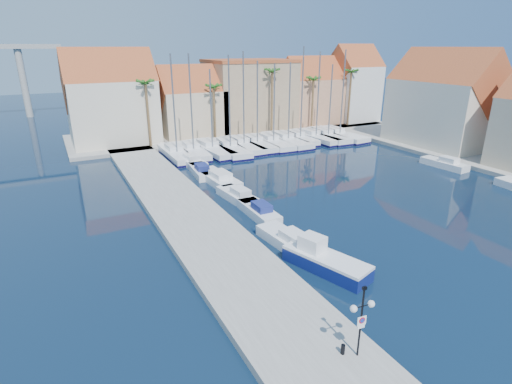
# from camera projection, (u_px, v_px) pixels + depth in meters

# --- Properties ---
(ground) EXTENTS (260.00, 260.00, 0.00)m
(ground) POSITION_uv_depth(u_px,v_px,m) (403.00, 282.00, 25.39)
(ground) COLOR black
(ground) RESTS_ON ground
(quay_west) EXTENTS (6.00, 77.00, 0.50)m
(quay_west) POSITION_uv_depth(u_px,v_px,m) (198.00, 226.00, 32.69)
(quay_west) COLOR gray
(quay_west) RESTS_ON ground
(shore_north) EXTENTS (54.00, 16.00, 0.50)m
(shore_north) POSITION_uv_depth(u_px,v_px,m) (235.00, 130.00, 69.65)
(shore_north) COLOR gray
(shore_north) RESTS_ON ground
(shore_east) EXTENTS (12.00, 60.00, 0.50)m
(shore_east) POSITION_uv_depth(u_px,v_px,m) (495.00, 160.00, 51.60)
(shore_east) COLOR gray
(shore_east) RESTS_ON ground
(lamp_post) EXTENTS (1.27, 0.43, 3.75)m
(lamp_post) POSITION_uv_depth(u_px,v_px,m) (362.00, 311.00, 17.83)
(lamp_post) COLOR black
(lamp_post) RESTS_ON quay_west
(bollard) EXTENTS (0.20, 0.20, 0.50)m
(bollard) POSITION_uv_depth(u_px,v_px,m) (343.00, 349.00, 18.69)
(bollard) COLOR black
(bollard) RESTS_ON quay_west
(fishing_boat) EXTENTS (3.76, 6.33, 2.10)m
(fishing_boat) POSITION_uv_depth(u_px,v_px,m) (324.00, 260.00, 26.59)
(fishing_boat) COLOR navy
(fishing_boat) RESTS_ON ground
(motorboat_west_0) EXTENTS (2.53, 6.23, 1.40)m
(motorboat_west_0) POSITION_uv_depth(u_px,v_px,m) (290.00, 241.00, 29.62)
(motorboat_west_0) COLOR white
(motorboat_west_0) RESTS_ON ground
(motorboat_west_1) EXTENTS (1.78, 5.47, 1.40)m
(motorboat_west_1) POSITION_uv_depth(u_px,v_px,m) (259.00, 211.00, 34.94)
(motorboat_west_1) COLOR white
(motorboat_west_1) RESTS_ON ground
(motorboat_west_2) EXTENTS (2.34, 5.77, 1.40)m
(motorboat_west_2) POSITION_uv_depth(u_px,v_px,m) (238.00, 196.00, 38.48)
(motorboat_west_2) COLOR white
(motorboat_west_2) RESTS_ON ground
(motorboat_west_3) EXTENTS (2.84, 7.59, 1.40)m
(motorboat_west_3) POSITION_uv_depth(u_px,v_px,m) (218.00, 178.00, 43.68)
(motorboat_west_3) COLOR white
(motorboat_west_3) RESTS_ON ground
(motorboat_west_4) EXTENTS (2.38, 5.91, 1.40)m
(motorboat_west_4) POSITION_uv_depth(u_px,v_px,m) (201.00, 171.00, 46.22)
(motorboat_west_4) COLOR white
(motorboat_west_4) RESTS_ON ground
(motorboat_west_5) EXTENTS (2.69, 6.71, 1.40)m
(motorboat_west_5) POSITION_uv_depth(u_px,v_px,m) (190.00, 160.00, 50.34)
(motorboat_west_5) COLOR white
(motorboat_west_5) RESTS_ON ground
(motorboat_west_6) EXTENTS (3.05, 7.66, 1.40)m
(motorboat_west_6) POSITION_uv_depth(u_px,v_px,m) (173.00, 150.00, 55.51)
(motorboat_west_6) COLOR white
(motorboat_west_6) RESTS_ON ground
(motorboat_east_1) EXTENTS (2.27, 5.85, 1.40)m
(motorboat_east_1) POSITION_uv_depth(u_px,v_px,m) (445.00, 163.00, 49.10)
(motorboat_east_1) COLOR white
(motorboat_east_1) RESTS_ON ground
(sailboat_0) EXTENTS (2.67, 10.03, 13.25)m
(sailboat_0) POSITION_uv_depth(u_px,v_px,m) (176.00, 154.00, 53.24)
(sailboat_0) COLOR white
(sailboat_0) RESTS_ON ground
(sailboat_1) EXTENTS (3.33, 10.15, 13.24)m
(sailboat_1) POSITION_uv_depth(u_px,v_px,m) (193.00, 151.00, 54.72)
(sailboat_1) COLOR white
(sailboat_1) RESTS_ON ground
(sailboat_2) EXTENTS (3.79, 11.24, 11.29)m
(sailboat_2) POSITION_uv_depth(u_px,v_px,m) (211.00, 149.00, 55.88)
(sailboat_2) COLOR white
(sailboat_2) RESTS_ON ground
(sailboat_3) EXTENTS (3.79, 11.41, 13.04)m
(sailboat_3) POSITION_uv_depth(u_px,v_px,m) (229.00, 148.00, 56.28)
(sailboat_3) COLOR white
(sailboat_3) RESTS_ON ground
(sailboat_4) EXTENTS (3.09, 10.69, 13.46)m
(sailboat_4) POSITION_uv_depth(u_px,v_px,m) (242.00, 145.00, 57.93)
(sailboat_4) COLOR white
(sailboat_4) RESTS_ON ground
(sailboat_5) EXTENTS (3.04, 10.48, 12.23)m
(sailboat_5) POSITION_uv_depth(u_px,v_px,m) (256.00, 143.00, 58.81)
(sailboat_5) COLOR white
(sailboat_5) RESTS_ON ground
(sailboat_6) EXTENTS (3.29, 10.65, 11.81)m
(sailboat_6) POSITION_uv_depth(u_px,v_px,m) (272.00, 142.00, 59.68)
(sailboat_6) COLOR white
(sailboat_6) RESTS_ON ground
(sailboat_7) EXTENTS (2.98, 11.20, 11.94)m
(sailboat_7) POSITION_uv_depth(u_px,v_px,m) (286.00, 140.00, 60.97)
(sailboat_7) COLOR white
(sailboat_7) RESTS_ON ground
(sailboat_8) EXTENTS (2.47, 8.72, 14.07)m
(sailboat_8) POSITION_uv_depth(u_px,v_px,m) (299.00, 138.00, 62.01)
(sailboat_8) COLOR white
(sailboat_8) RESTS_ON ground
(sailboat_9) EXTENTS (3.73, 10.92, 13.34)m
(sailboat_9) POSITION_uv_depth(u_px,v_px,m) (313.00, 137.00, 63.14)
(sailboat_9) COLOR white
(sailboat_9) RESTS_ON ground
(sailboat_10) EXTENTS (3.34, 10.70, 11.53)m
(sailboat_10) POSITION_uv_depth(u_px,v_px,m) (326.00, 136.00, 63.72)
(sailboat_10) COLOR white
(sailboat_10) RESTS_ON ground
(sailboat_11) EXTENTS (3.99, 12.04, 13.61)m
(sailboat_11) POSITION_uv_depth(u_px,v_px,m) (337.00, 134.00, 64.88)
(sailboat_11) COLOR white
(sailboat_11) RESTS_ON ground
(building_0) EXTENTS (12.30, 9.00, 13.50)m
(building_0) POSITION_uv_depth(u_px,v_px,m) (112.00, 101.00, 58.04)
(building_0) COLOR beige
(building_0) RESTS_ON shore_north
(building_1) EXTENTS (10.30, 8.00, 11.00)m
(building_1) POSITION_uv_depth(u_px,v_px,m) (191.00, 105.00, 63.63)
(building_1) COLOR #CFB492
(building_1) RESTS_ON shore_north
(building_2) EXTENTS (14.20, 10.20, 11.50)m
(building_2) POSITION_uv_depth(u_px,v_px,m) (250.00, 94.00, 68.87)
(building_2) COLOR #A18363
(building_2) RESTS_ON shore_north
(building_3) EXTENTS (10.30, 8.00, 12.00)m
(building_3) POSITION_uv_depth(u_px,v_px,m) (311.00, 94.00, 73.34)
(building_3) COLOR tan
(building_3) RESTS_ON shore_north
(building_4) EXTENTS (8.30, 8.00, 14.00)m
(building_4) POSITION_uv_depth(u_px,v_px,m) (353.00, 86.00, 76.00)
(building_4) COLOR silver
(building_4) RESTS_ON shore_north
(building_6) EXTENTS (9.00, 14.30, 13.50)m
(building_6) POSITION_uv_depth(u_px,v_px,m) (444.00, 102.00, 56.95)
(building_6) COLOR beige
(building_6) RESTS_ON shore_east
(palm_0) EXTENTS (2.60, 2.60, 10.15)m
(palm_0) POSITION_uv_depth(u_px,v_px,m) (145.00, 85.00, 54.71)
(palm_0) COLOR brown
(palm_0) RESTS_ON shore_north
(palm_1) EXTENTS (2.60, 2.60, 9.15)m
(palm_1) POSITION_uv_depth(u_px,v_px,m) (214.00, 89.00, 59.34)
(palm_1) COLOR brown
(palm_1) RESTS_ON shore_north
(palm_2) EXTENTS (2.60, 2.60, 11.15)m
(palm_2) POSITION_uv_depth(u_px,v_px,m) (272.00, 73.00, 63.00)
(palm_2) COLOR brown
(palm_2) RESTS_ON shore_north
(palm_3) EXTENTS (2.60, 2.60, 9.65)m
(palm_3) POSITION_uv_depth(u_px,v_px,m) (314.00, 81.00, 66.93)
(palm_3) COLOR brown
(palm_3) RESTS_ON shore_north
(palm_4) EXTENTS (2.60, 2.60, 10.65)m
(palm_4) POSITION_uv_depth(u_px,v_px,m) (351.00, 73.00, 70.05)
(palm_4) COLOR brown
(palm_4) RESTS_ON shore_north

